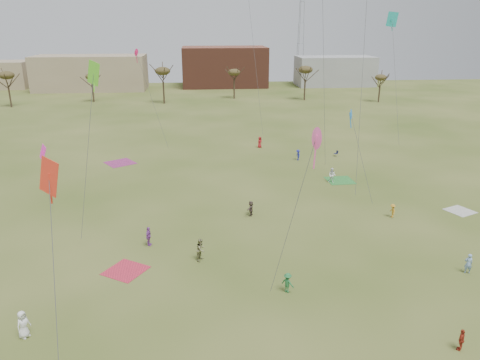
{
  "coord_description": "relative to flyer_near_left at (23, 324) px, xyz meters",
  "views": [
    {
      "loc": [
        -3.62,
        -27.37,
        19.15
      ],
      "look_at": [
        0.0,
        12.0,
        5.5
      ],
      "focal_mm": 34.24,
      "sensor_mm": 36.0,
      "label": 1
    }
  ],
  "objects": [
    {
      "name": "building_grey",
      "position": [
        55.14,
        119.7,
        3.55
      ],
      "size": [
        24.0,
        12.0,
        9.0
      ],
      "primitive_type": "cube",
      "color": "gray",
      "rests_on": "ground"
    },
    {
      "name": "flyer_far_b",
      "position": [
        21.27,
        45.34,
        -0.06
      ],
      "size": [
        1.04,
        0.98,
        1.79
      ],
      "primitive_type": "imported",
      "rotation": [
        0.0,
        0.0,
        0.66
      ],
      "color": "maroon",
      "rests_on": "ground"
    },
    {
      "name": "radio_tower",
      "position": [
        45.14,
        126.7,
        18.26
      ],
      "size": [
        1.51,
        1.72,
        41.0
      ],
      "color": "#9EA3A8",
      "rests_on": "ground"
    },
    {
      "name": "spectator_fore_c",
      "position": [
        16.68,
        18.1,
        -0.14
      ],
      "size": [
        0.99,
        1.57,
        1.62
      ],
      "primitive_type": "imported",
      "rotation": [
        0.0,
        0.0,
        4.34
      ],
      "color": "brown",
      "rests_on": "ground"
    },
    {
      "name": "ground",
      "position": [
        15.14,
        1.7,
        -0.95
      ],
      "size": [
        260.0,
        260.0,
        0.0
      ],
      "primitive_type": "plane",
      "color": "#374C17",
      "rests_on": "ground"
    },
    {
      "name": "blanket_plum",
      "position": [
        0.1,
        38.66,
        -0.95
      ],
      "size": [
        5.1,
        5.1,
        0.03
      ],
      "primitive_type": "cube",
      "rotation": [
        0.0,
        0.0,
        0.58
      ],
      "color": "#932D6B",
      "rests_on": "ground"
    },
    {
      "name": "tree_line",
      "position": [
        12.3,
        80.82,
        6.14
      ],
      "size": [
        117.44,
        49.32,
        8.91
      ],
      "color": "#3A2B1E",
      "rests_on": "ground"
    },
    {
      "name": "blanket_red",
      "position": [
        5.25,
        7.84,
        -0.95
      ],
      "size": [
        4.05,
        4.05,
        0.03
      ],
      "primitive_type": "cube",
      "rotation": [
        0.0,
        0.0,
        2.57
      ],
      "color": "#C7273E",
      "rests_on": "ground"
    },
    {
      "name": "flyer_far_a",
      "position": [
        -6.97,
        28.51,
        -0.08
      ],
      "size": [
        0.91,
        1.69,
        1.74
      ],
      "primitive_type": "imported",
      "rotation": [
        0.0,
        0.0,
        1.83
      ],
      "color": "#246D3B",
      "rests_on": "ground"
    },
    {
      "name": "spectator_mid_e",
      "position": [
        28.06,
        27.57,
        -0.0
      ],
      "size": [
        1.15,
        1.08,
        1.89
      ],
      "primitive_type": "imported",
      "rotation": [
        0.0,
        0.0,
        5.76
      ],
      "color": "white",
      "rests_on": "ground"
    },
    {
      "name": "flyer_mid_b",
      "position": [
        31.22,
        16.32,
        -0.22
      ],
      "size": [
        0.54,
        0.94,
        1.45
      ],
      "primitive_type": "imported",
      "rotation": [
        0.0,
        0.0,
        4.71
      ],
      "color": "#C68B25",
      "rests_on": "ground"
    },
    {
      "name": "camp_chair_right",
      "position": [
        32.04,
        39.23,
        -0.69
      ],
      "size": [
        0.61,
        0.58,
        0.87
      ],
      "rotation": [
        0.0,
        0.0,
        4.86
      ],
      "color": "#131636",
      "rests_on": "ground"
    },
    {
      "name": "flyer_near_center",
      "position": [
        17.78,
        3.58,
        -0.17
      ],
      "size": [
        1.13,
        1.12,
        1.57
      ],
      "primitive_type": "imported",
      "rotation": [
        0.0,
        0.0,
        2.38
      ],
      "color": "#246E37",
      "rests_on": "ground"
    },
    {
      "name": "blanket_cream",
      "position": [
        39.19,
        17.22,
        -0.95
      ],
      "size": [
        3.35,
        3.35,
        0.03
      ],
      "primitive_type": "cube",
      "rotation": [
        0.0,
        0.0,
        0.41
      ],
      "color": "beige",
      "rests_on": "ground"
    },
    {
      "name": "flyer_near_left",
      "position": [
        0.0,
        0.0,
        0.0
      ],
      "size": [
        0.99,
        1.11,
        1.9
      ],
      "primitive_type": "imported",
      "rotation": [
        0.0,
        0.0,
        1.05
      ],
      "color": "white",
      "rests_on": "ground"
    },
    {
      "name": "building_tan",
      "position": [
        -19.86,
        116.7,
        4.05
      ],
      "size": [
        32.0,
        14.0,
        10.0
      ],
      "primitive_type": "cube",
      "color": "#937F60",
      "rests_on": "ground"
    },
    {
      "name": "kites_aloft",
      "position": [
        20.65,
        36.98,
        20.26
      ],
      "size": [
        55.07,
        61.12,
        27.34
      ],
      "color": "orange",
      "rests_on": "ground"
    },
    {
      "name": "spectator_fore_b",
      "position": [
        11.4,
        9.08,
        0.03
      ],
      "size": [
        1.09,
        1.18,
        1.96
      ],
      "primitive_type": "imported",
      "rotation": [
        0.0,
        0.0,
        1.11
      ],
      "color": "olive",
      "rests_on": "ground"
    },
    {
      "name": "flyer_far_c",
      "position": [
        25.88,
        37.77,
        -0.16
      ],
      "size": [
        0.78,
        1.11,
        1.57
      ],
      "primitive_type": "imported",
      "rotation": [
        0.0,
        0.0,
        4.92
      ],
      "color": "#212899",
      "rests_on": "ground"
    },
    {
      "name": "building_brick",
      "position": [
        20.14,
        121.7,
        5.05
      ],
      "size": [
        26.0,
        16.0,
        12.0
      ],
      "primitive_type": "cube",
      "color": "brown",
      "rests_on": "ground"
    },
    {
      "name": "spectator_mid_d",
      "position": [
        6.73,
        12.2,
        -0.05
      ],
      "size": [
        0.68,
        1.13,
        1.81
      ],
      "primitive_type": "imported",
      "rotation": [
        0.0,
        0.0,
        1.34
      ],
      "color": "purple",
      "rests_on": "ground"
    },
    {
      "name": "spectator_fore_a",
      "position": [
        27.19,
        -3.73,
        -0.21
      ],
      "size": [
        0.87,
        0.86,
        1.48
      ],
      "primitive_type": "imported",
      "rotation": [
        0.0,
        0.0,
        3.92
      ],
      "color": "#9E2C1B",
      "rests_on": "ground"
    },
    {
      "name": "flyer_mid_c",
      "position": [
        32.75,
        4.97,
        -0.09
      ],
      "size": [
        0.7,
        0.54,
        1.71
      ],
      "primitive_type": "imported",
      "rotation": [
        0.0,
        0.0,
        2.92
      ],
      "color": "#7DA0D1",
      "rests_on": "ground"
    },
    {
      "name": "blanket_olive",
      "position": [
        29.33,
        28.2,
        -0.95
      ],
      "size": [
        3.45,
        3.45,
        0.03
      ],
      "primitive_type": "cube",
      "rotation": [
        0.0,
        0.0,
        0.05
      ],
      "color": "#318735",
      "rests_on": "ground"
    }
  ]
}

